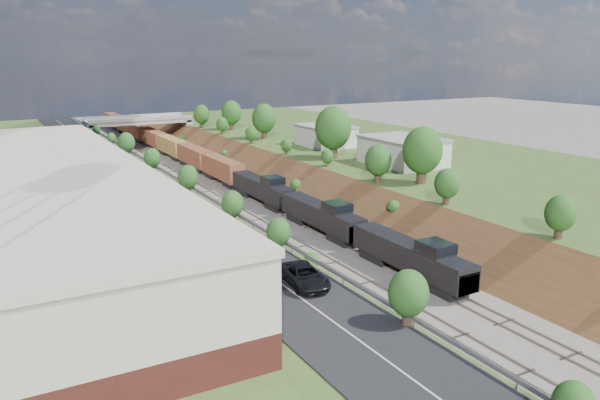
# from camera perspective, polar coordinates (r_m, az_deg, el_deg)

# --- Properties ---
(platform_right) EXTENTS (44.00, 180.00, 5.00)m
(platform_right) POSITION_cam_1_polar(r_m,az_deg,el_deg) (105.21, 11.18, 3.25)
(platform_right) COLOR #3B5121
(platform_right) RESTS_ON ground
(embankment_left) EXTENTS (10.00, 180.00, 10.00)m
(embankment_left) POSITION_cam_1_polar(r_m,az_deg,el_deg) (84.84, -12.29, -1.14)
(embankment_left) COLOR brown
(embankment_left) RESTS_ON ground
(embankment_right) EXTENTS (10.00, 180.00, 10.00)m
(embankment_right) POSITION_cam_1_polar(r_m,az_deg,el_deg) (93.28, 0.71, 0.57)
(embankment_right) COLOR brown
(embankment_right) RESTS_ON ground
(rail_left_track) EXTENTS (1.58, 180.00, 0.18)m
(rail_left_track) POSITION_cam_1_polar(r_m,az_deg,el_deg) (87.48, -7.04, -0.40)
(rail_left_track) COLOR gray
(rail_left_track) RESTS_ON ground
(rail_right_track) EXTENTS (1.58, 180.00, 0.18)m
(rail_right_track) POSITION_cam_1_polar(r_m,az_deg,el_deg) (89.49, -3.96, 0.01)
(rail_right_track) COLOR gray
(rail_right_track) RESTS_ON ground
(road) EXTENTS (8.00, 180.00, 0.10)m
(road) POSITION_cam_1_polar(r_m,az_deg,el_deg) (82.55, -15.46, 1.86)
(road) COLOR black
(road) RESTS_ON platform_left
(guardrail) EXTENTS (0.10, 171.00, 0.70)m
(guardrail) POSITION_cam_1_polar(r_m,az_deg,el_deg) (83.28, -12.72, 2.48)
(guardrail) COLOR #99999E
(guardrail) RESTS_ON platform_left
(commercial_building) EXTENTS (14.30, 62.30, 7.00)m
(commercial_building) POSITION_cam_1_polar(r_m,az_deg,el_deg) (58.51, -22.29, -0.14)
(commercial_building) COLOR maroon
(commercial_building) RESTS_ON platform_left
(overpass) EXTENTS (24.50, 8.30, 7.40)m
(overpass) POSITION_cam_1_polar(r_m,az_deg,el_deg) (145.71, -15.50, 6.93)
(overpass) COLOR gray
(overpass) RESTS_ON ground
(white_building_near) EXTENTS (9.00, 12.00, 4.00)m
(white_building_near) POSITION_cam_1_polar(r_m,az_deg,el_deg) (92.39, 9.99, 4.65)
(white_building_near) COLOR silver
(white_building_near) RESTS_ON platform_right
(white_building_far) EXTENTS (8.00, 10.00, 3.60)m
(white_building_far) POSITION_cam_1_polar(r_m,az_deg,el_deg) (109.89, 2.53, 6.23)
(white_building_far) COLOR silver
(white_building_far) RESTS_ON platform_right
(tree_right_large) EXTENTS (5.25, 5.25, 7.61)m
(tree_right_large) POSITION_cam_1_polar(r_m,az_deg,el_deg) (78.81, 11.85, 4.71)
(tree_right_large) COLOR #473323
(tree_right_large) RESTS_ON platform_right
(tree_left_crest) EXTENTS (2.45, 2.45, 3.55)m
(tree_left_crest) POSITION_cam_1_polar(r_m,az_deg,el_deg) (47.03, 0.88, -4.23)
(tree_left_crest) COLOR #473323
(tree_left_crest) RESTS_ON platform_left
(freight_train) EXTENTS (2.71, 153.66, 4.55)m
(freight_train) POSITION_cam_1_polar(r_m,az_deg,el_deg) (122.34, -11.31, 4.70)
(freight_train) COLOR black
(freight_train) RESTS_ON ground
(suv) EXTENTS (3.11, 5.67, 1.50)m
(suv) POSITION_cam_1_polar(r_m,az_deg,el_deg) (43.61, 0.42, -7.40)
(suv) COLOR black
(suv) RESTS_ON road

